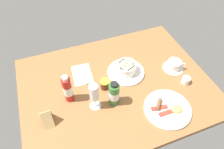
# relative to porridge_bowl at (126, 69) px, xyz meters

# --- Properties ---
(ground_plane) EXTENTS (1.10, 0.84, 0.03)m
(ground_plane) POSITION_rel_porridge_bowl_xyz_m (0.09, 0.06, -0.05)
(ground_plane) COLOR brown
(porridge_bowl) EXTENTS (0.23, 0.23, 0.08)m
(porridge_bowl) POSITION_rel_porridge_bowl_xyz_m (0.00, 0.00, 0.00)
(porridge_bowl) COLOR white
(porridge_bowl) RESTS_ON ground_plane
(cutlery_setting) EXTENTS (0.13, 0.18, 0.01)m
(cutlery_setting) POSITION_rel_porridge_bowl_xyz_m (0.26, -0.08, -0.03)
(cutlery_setting) COLOR white
(cutlery_setting) RESTS_ON ground_plane
(coffee_cup) EXTENTS (0.13, 0.13, 0.06)m
(coffee_cup) POSITION_rel_porridge_bowl_xyz_m (-0.30, 0.07, -0.00)
(coffee_cup) COLOR white
(coffee_cup) RESTS_ON ground_plane
(creamer_jug) EXTENTS (0.05, 0.06, 0.05)m
(creamer_jug) POSITION_rel_porridge_bowl_xyz_m (-0.30, 0.20, -0.01)
(creamer_jug) COLOR white
(creamer_jug) RESTS_ON ground_plane
(wine_glass) EXTENTS (0.06, 0.06, 0.17)m
(wine_glass) POSITION_rel_porridge_bowl_xyz_m (0.25, 0.16, 0.08)
(wine_glass) COLOR white
(wine_glass) RESTS_ON ground_plane
(jam_jar) EXTENTS (0.05, 0.05, 0.06)m
(jam_jar) POSITION_rel_porridge_bowl_xyz_m (0.16, 0.06, -0.00)
(jam_jar) COLOR #4E2516
(jam_jar) RESTS_ON ground_plane
(sauce_bottle_red) EXTENTS (0.05, 0.05, 0.18)m
(sauce_bottle_red) POSITION_rel_porridge_bowl_xyz_m (0.37, 0.07, 0.05)
(sauce_bottle_red) COLOR #B21E19
(sauce_bottle_red) RESTS_ON ground_plane
(sauce_bottle_green) EXTENTS (0.06, 0.06, 0.16)m
(sauce_bottle_green) POSITION_rel_porridge_bowl_xyz_m (0.15, 0.18, 0.04)
(sauce_bottle_green) COLOR #337233
(sauce_bottle_green) RESTS_ON ground_plane
(breakfast_plate) EXTENTS (0.25, 0.25, 0.04)m
(breakfast_plate) POSITION_rel_porridge_bowl_xyz_m (-0.10, 0.32, -0.02)
(breakfast_plate) COLOR white
(breakfast_plate) RESTS_ON ground_plane
(menu_card) EXTENTS (0.05, 0.08, 0.09)m
(menu_card) POSITION_rel_porridge_bowl_xyz_m (0.50, 0.17, 0.01)
(menu_card) COLOR tan
(menu_card) RESTS_ON ground_plane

